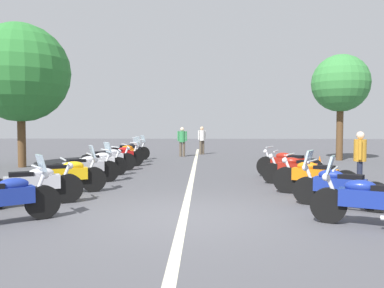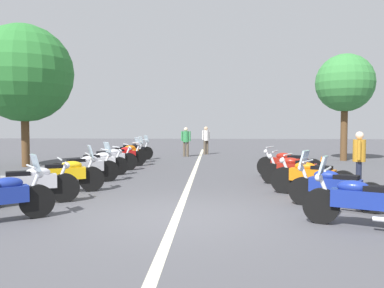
# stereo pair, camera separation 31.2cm
# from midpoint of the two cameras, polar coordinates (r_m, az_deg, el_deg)

# --- Properties ---
(ground_plane) EXTENTS (80.00, 80.00, 0.00)m
(ground_plane) POSITION_cam_midpoint_polar(r_m,az_deg,el_deg) (7.48, -2.46, -10.65)
(ground_plane) COLOR #4C4C51
(lane_centre_stripe) EXTENTS (27.43, 0.16, 0.01)m
(lane_centre_stripe) POSITION_cam_midpoint_polar(r_m,az_deg,el_deg) (13.61, -0.57, -4.49)
(lane_centre_stripe) COLOR beige
(lane_centre_stripe) RESTS_ON ground_plane
(motorcycle_left_row_0) EXTENTS (1.33, 1.65, 1.20)m
(motorcycle_left_row_0) POSITION_cam_midpoint_polar(r_m,az_deg,el_deg) (7.68, -26.89, -7.09)
(motorcycle_left_row_0) COLOR black
(motorcycle_left_row_0) RESTS_ON ground_plane
(motorcycle_left_row_1) EXTENTS (1.16, 1.93, 1.01)m
(motorcycle_left_row_1) POSITION_cam_midpoint_polar(r_m,az_deg,el_deg) (9.10, -23.18, -5.50)
(motorcycle_left_row_1) COLOR black
(motorcycle_left_row_1) RESTS_ON ground_plane
(motorcycle_left_row_2) EXTENTS (1.06, 1.86, 1.22)m
(motorcycle_left_row_2) POSITION_cam_midpoint_polar(r_m,az_deg,el_deg) (10.36, -18.68, -4.37)
(motorcycle_left_row_2) COLOR black
(motorcycle_left_row_2) RESTS_ON ground_plane
(motorcycle_left_row_3) EXTENTS (1.40, 1.84, 1.21)m
(motorcycle_left_row_3) POSITION_cam_midpoint_polar(r_m,az_deg,el_deg) (11.90, -16.19, -3.40)
(motorcycle_left_row_3) COLOR black
(motorcycle_left_row_3) RESTS_ON ground_plane
(motorcycle_left_row_4) EXTENTS (1.35, 1.80, 1.00)m
(motorcycle_left_row_4) POSITION_cam_midpoint_polar(r_m,az_deg,el_deg) (13.37, -14.31, -2.76)
(motorcycle_left_row_4) COLOR black
(motorcycle_left_row_4) RESTS_ON ground_plane
(motorcycle_left_row_5) EXTENTS (1.15, 1.95, 1.01)m
(motorcycle_left_row_5) POSITION_cam_midpoint_polar(r_m,az_deg,el_deg) (14.79, -12.78, -2.16)
(motorcycle_left_row_5) COLOR black
(motorcycle_left_row_5) RESTS_ON ground_plane
(motorcycle_left_row_6) EXTENTS (1.32, 1.74, 1.21)m
(motorcycle_left_row_6) POSITION_cam_midpoint_polar(r_m,az_deg,el_deg) (16.17, -10.94, -1.70)
(motorcycle_left_row_6) COLOR black
(motorcycle_left_row_6) RESTS_ON ground_plane
(motorcycle_left_row_7) EXTENTS (1.24, 1.82, 1.21)m
(motorcycle_left_row_7) POSITION_cam_midpoint_polar(r_m,az_deg,el_deg) (17.66, -10.45, -1.32)
(motorcycle_left_row_7) COLOR black
(motorcycle_left_row_7) RESTS_ON ground_plane
(motorcycle_left_row_8) EXTENTS (1.29, 1.83, 1.21)m
(motorcycle_left_row_8) POSITION_cam_midpoint_polar(r_m,az_deg,el_deg) (19.12, -9.53, -0.99)
(motorcycle_left_row_8) COLOR black
(motorcycle_left_row_8) RESTS_ON ground_plane
(motorcycle_right_row_0) EXTENTS (1.03, 1.89, 1.20)m
(motorcycle_right_row_0) POSITION_cam_midpoint_polar(r_m,az_deg,el_deg) (7.26, 23.51, -7.58)
(motorcycle_right_row_0) COLOR black
(motorcycle_right_row_0) RESTS_ON ground_plane
(motorcycle_right_row_1) EXTENTS (1.16, 1.74, 1.19)m
(motorcycle_right_row_1) POSITION_cam_midpoint_polar(r_m,az_deg,el_deg) (8.66, 19.69, -5.87)
(motorcycle_right_row_1) COLOR black
(motorcycle_right_row_1) RESTS_ON ground_plane
(motorcycle_right_row_2) EXTENTS (1.15, 1.90, 1.01)m
(motorcycle_right_row_2) POSITION_cam_midpoint_polar(r_m,az_deg,el_deg) (10.00, 16.65, -4.62)
(motorcycle_right_row_2) COLOR black
(motorcycle_right_row_2) RESTS_ON ground_plane
(motorcycle_right_row_3) EXTENTS (0.99, 1.97, 0.99)m
(motorcycle_right_row_3) POSITION_cam_midpoint_polar(r_m,az_deg,el_deg) (11.60, 14.39, -3.65)
(motorcycle_right_row_3) COLOR black
(motorcycle_right_row_3) RESTS_ON ground_plane
(motorcycle_right_row_4) EXTENTS (1.24, 1.97, 1.02)m
(motorcycle_right_row_4) POSITION_cam_midpoint_polar(r_m,az_deg,el_deg) (12.99, 13.29, -2.84)
(motorcycle_right_row_4) COLOR black
(motorcycle_right_row_4) RESTS_ON ground_plane
(traffic_cone_0) EXTENTS (0.36, 0.36, 0.61)m
(traffic_cone_0) POSITION_cam_midpoint_polar(r_m,az_deg,el_deg) (14.96, 17.68, -2.84)
(traffic_cone_0) COLOR orange
(traffic_cone_0) RESTS_ON ground_plane
(bystander_0) EXTENTS (0.50, 0.32, 1.57)m
(bystander_0) POSITION_cam_midpoint_polar(r_m,az_deg,el_deg) (11.16, 22.72, -1.65)
(bystander_0) COLOR #1E2338
(bystander_0) RESTS_ON ground_plane
(bystander_1) EXTENTS (0.32, 0.53, 1.60)m
(bystander_1) POSITION_cam_midpoint_polar(r_m,az_deg,el_deg) (21.11, -1.87, 0.66)
(bystander_1) COLOR brown
(bystander_1) RESTS_ON ground_plane
(bystander_2) EXTENTS (0.35, 0.45, 1.63)m
(bystander_2) POSITION_cam_midpoint_polar(r_m,az_deg,el_deg) (22.62, 1.07, 0.86)
(bystander_2) COLOR brown
(bystander_2) RESTS_ON ground_plane
(roadside_tree_0) EXTENTS (2.76, 2.76, 5.13)m
(roadside_tree_0) POSITION_cam_midpoint_polar(r_m,az_deg,el_deg) (20.23, 20.59, 8.29)
(roadside_tree_0) COLOR brown
(roadside_tree_0) RESTS_ON ground_plane
(roadside_tree_1) EXTENTS (3.98, 3.98, 5.83)m
(roadside_tree_1) POSITION_cam_midpoint_polar(r_m,az_deg,el_deg) (17.48, -24.41, 9.49)
(roadside_tree_1) COLOR brown
(roadside_tree_1) RESTS_ON ground_plane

